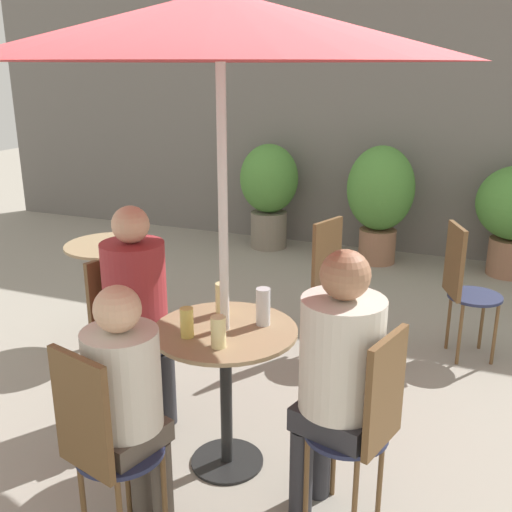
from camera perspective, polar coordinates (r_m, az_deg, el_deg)
The scene contains 19 objects.
ground_plane at distance 3.27m, azimuth -2.43°, elevation -19.18°, with size 20.00×20.00×0.00m, color gray.
storefront_wall at distance 6.58m, azimuth 12.58°, elevation 13.27°, with size 10.00×0.06×3.00m.
cafe_table_near at distance 2.98m, azimuth -2.91°, elevation -10.13°, with size 0.70×0.70×0.76m.
cafe_table_far at distance 4.42m, azimuth -13.45°, elevation -1.35°, with size 0.65×0.65×0.76m.
bistro_chair_0 at distance 3.48m, azimuth -12.68°, elevation -6.42°, with size 0.40×0.38×0.96m.
bistro_chair_1 at distance 2.53m, azimuth -14.61°, elevation -16.42°, with size 0.38×0.40×0.96m.
bistro_chair_2 at distance 2.62m, azimuth 10.49°, elevation -14.85°, with size 0.40×0.38×0.96m.
bistro_chair_3 at distance 4.31m, azimuth 19.14°, elevation -2.24°, with size 0.41×0.40×0.96m.
bistro_chair_4 at distance 4.19m, azimuth 7.53°, elevation -1.92°, with size 0.41×0.39×0.96m.
seated_person_0 at distance 3.31m, azimuth -11.26°, elevation -4.13°, with size 0.39×0.37×1.27m.
seated_person_1 at distance 2.54m, azimuth -12.23°, elevation -12.56°, with size 0.33×0.35×1.17m.
seated_person_2 at distance 2.59m, azimuth 7.80°, elevation -10.46°, with size 0.40×0.38×1.27m.
beer_glass_0 at distance 3.04m, azimuth -3.23°, elevation -4.06°, with size 0.07×0.07×0.16m.
beer_glass_1 at distance 2.81m, azimuth -6.60°, elevation -6.32°, with size 0.06×0.06×0.14m.
beer_glass_2 at distance 2.70m, azimuth -3.61°, elevation -7.24°, with size 0.07×0.07×0.15m.
beer_glass_3 at distance 2.91m, azimuth 0.68°, elevation -4.85°, with size 0.07×0.07×0.19m.
potted_plant_0 at distance 6.63m, azimuth 1.25°, elevation 6.52°, with size 0.64×0.64×1.16m.
potted_plant_1 at distance 6.21m, azimuth 11.75°, elevation 5.71°, with size 0.68×0.68×1.21m.
umbrella at distance 2.64m, azimuth -3.47°, elevation 20.96°, with size 2.14×2.14×2.26m.
Camera 1 is at (1.10, -2.38, 1.97)m, focal length 42.00 mm.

